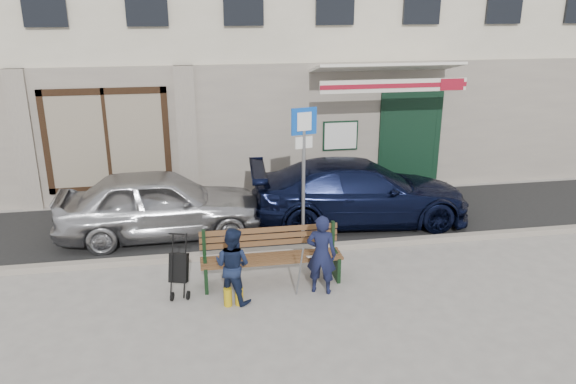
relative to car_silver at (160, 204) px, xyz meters
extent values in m
plane|color=#9E9991|center=(1.99, -2.77, -0.70)|extent=(80.00, 80.00, 0.00)
cube|color=#282828|center=(1.99, 0.33, -0.69)|extent=(60.00, 3.20, 0.01)
cube|color=#9E9384|center=(1.99, -1.27, -0.64)|extent=(60.00, 0.18, 0.12)
cube|color=#9E9384|center=(1.99, 2.19, 0.90)|extent=(20.00, 0.12, 3.20)
cube|color=maroon|center=(-1.21, 2.25, 0.85)|extent=(2.50, 0.12, 2.00)
cube|color=black|center=(6.09, 2.11, 0.60)|extent=(1.60, 0.10, 2.60)
cube|color=black|center=(6.09, 2.58, 0.50)|extent=(1.25, 0.90, 2.40)
cube|color=white|center=(4.29, 2.08, 0.75)|extent=(0.80, 0.03, 0.65)
cube|color=white|center=(5.19, 1.85, 2.38)|extent=(3.40, 1.72, 0.42)
cube|color=white|center=(5.19, 1.00, 2.10)|extent=(3.40, 0.05, 0.28)
cube|color=maroon|center=(5.19, 0.97, 2.10)|extent=(3.40, 0.02, 0.10)
imported|color=#B0B0B5|center=(0.00, 0.00, 0.00)|extent=(4.13, 1.74, 1.39)
imported|color=black|center=(4.20, 0.06, -0.01)|extent=(4.83, 2.24, 1.37)
cylinder|color=gray|center=(2.76, -0.91, 0.62)|extent=(0.07, 0.07, 2.63)
cube|color=#0D49BA|center=(2.76, -0.91, 1.78)|extent=(0.50, 0.14, 0.51)
cube|color=white|center=(2.76, -0.94, 1.78)|extent=(0.28, 0.08, 0.34)
cube|color=white|center=(2.76, -0.91, 1.37)|extent=(0.34, 0.11, 0.22)
cube|color=brown|center=(1.92, -2.39, -0.25)|extent=(2.40, 0.50, 0.04)
cube|color=brown|center=(1.92, -2.11, 0.04)|extent=(2.40, 0.10, 0.36)
cube|color=black|center=(0.80, -2.39, -0.47)|extent=(0.06, 0.50, 0.45)
cube|color=black|center=(3.04, -2.39, -0.47)|extent=(0.06, 0.50, 0.45)
cube|color=white|center=(2.67, -2.49, -0.22)|extent=(0.34, 0.25, 0.11)
cylinder|color=gray|center=(2.27, -3.06, -0.20)|extent=(0.07, 0.34, 0.96)
cylinder|color=#B89712|center=(1.12, -3.04, -0.55)|extent=(0.13, 0.13, 0.30)
cylinder|color=#B89712|center=(1.30, -3.04, -0.55)|extent=(0.13, 0.13, 0.30)
imported|color=#131836|center=(2.67, -2.85, -0.02)|extent=(0.58, 0.49, 1.35)
imported|color=#141E38|center=(1.22, -2.90, -0.07)|extent=(0.77, 0.74, 1.26)
cylinder|color=black|center=(0.25, -2.74, -0.62)|extent=(0.07, 0.15, 0.15)
cylinder|color=black|center=(0.50, -2.74, -0.62)|extent=(0.07, 0.15, 0.15)
cube|color=black|center=(0.37, -2.53, -0.22)|extent=(0.36, 0.34, 0.50)
cylinder|color=black|center=(0.37, -2.40, 0.32)|extent=(0.27, 0.11, 0.02)
camera|label=1|loc=(0.71, -10.94, 3.89)|focal=35.00mm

